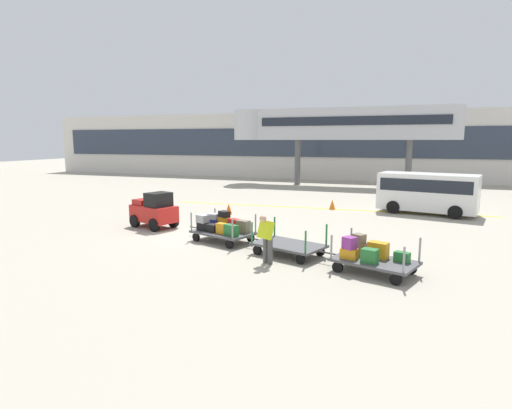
# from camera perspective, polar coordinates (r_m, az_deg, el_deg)

# --- Properties ---
(ground_plane) EXTENTS (120.00, 120.00, 0.00)m
(ground_plane) POSITION_cam_1_polar(r_m,az_deg,el_deg) (17.50, -7.62, -3.83)
(ground_plane) COLOR #A8A08E
(apron_lead_line) EXTENTS (17.95, 1.11, 0.01)m
(apron_lead_line) POSITION_cam_1_polar(r_m,az_deg,el_deg) (23.58, 9.34, -0.57)
(apron_lead_line) COLOR yellow
(apron_lead_line) RESTS_ON ground_plane
(terminal_building) EXTENTS (62.51, 2.51, 6.54)m
(terminal_building) POSITION_cam_1_polar(r_m,az_deg,el_deg) (41.88, 8.91, 8.02)
(terminal_building) COLOR beige
(terminal_building) RESTS_ON ground_plane
(jet_bridge) EXTENTS (18.59, 3.00, 6.44)m
(jet_bridge) POSITION_cam_1_polar(r_m,az_deg,el_deg) (35.66, 10.30, 10.77)
(jet_bridge) COLOR #B7B7BC
(jet_bridge) RESTS_ON ground_plane
(baggage_tug) EXTENTS (2.34, 1.79, 1.58)m
(baggage_tug) POSITION_cam_1_polar(r_m,az_deg,el_deg) (18.73, -13.87, -0.83)
(baggage_tug) COLOR red
(baggage_tug) RESTS_ON ground_plane
(baggage_cart_lead) EXTENTS (3.07, 2.08, 1.11)m
(baggage_cart_lead) POSITION_cam_1_polar(r_m,az_deg,el_deg) (15.76, -4.59, -3.19)
(baggage_cart_lead) COLOR #4C4C4F
(baggage_cart_lead) RESTS_ON ground_plane
(baggage_cart_middle) EXTENTS (3.07, 2.08, 1.10)m
(baggage_cart_middle) POSITION_cam_1_polar(r_m,az_deg,el_deg) (13.92, 4.49, -5.63)
(baggage_cart_middle) COLOR #4C4C4F
(baggage_cart_middle) RESTS_ON ground_plane
(baggage_cart_tail) EXTENTS (3.07, 2.08, 1.10)m
(baggage_cart_tail) POSITION_cam_1_polar(r_m,az_deg,el_deg) (12.56, 15.49, -6.80)
(baggage_cart_tail) COLOR #4C4C4F
(baggage_cart_tail) RESTS_ON ground_plane
(baggage_handler) EXTENTS (0.54, 0.55, 1.56)m
(baggage_handler) POSITION_cam_1_polar(r_m,az_deg,el_deg) (12.83, 1.42, -4.47)
(baggage_handler) COLOR #4C4C4C
(baggage_handler) RESTS_ON ground_plane
(shuttle_van) EXTENTS (5.10, 2.93, 2.10)m
(shuttle_van) POSITION_cam_1_polar(r_m,az_deg,el_deg) (23.36, 22.58, 1.83)
(shuttle_van) COLOR white
(shuttle_van) RESTS_ON ground_plane
(safety_cone_near) EXTENTS (0.36, 0.36, 0.55)m
(safety_cone_near) POSITION_cam_1_polar(r_m,az_deg,el_deg) (23.39, 10.47, -0.00)
(safety_cone_near) COLOR orange
(safety_cone_near) RESTS_ON ground_plane
(safety_cone_far) EXTENTS (0.36, 0.36, 0.55)m
(safety_cone_far) POSITION_cam_1_polar(r_m,az_deg,el_deg) (21.55, -3.79, -0.63)
(safety_cone_far) COLOR #EA590F
(safety_cone_far) RESTS_ON ground_plane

